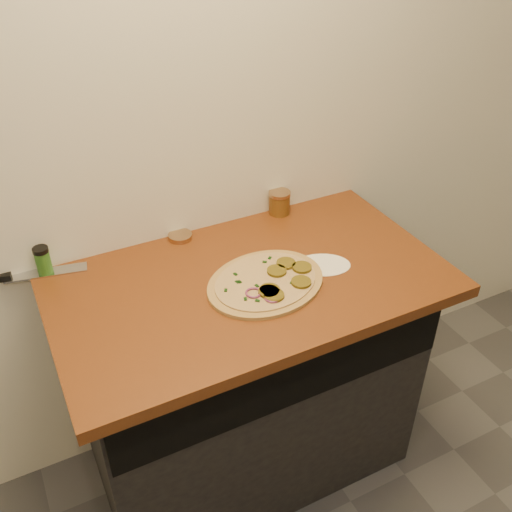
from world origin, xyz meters
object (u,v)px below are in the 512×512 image
pizza (267,282)px  spice_shaker (43,261)px  salsa_jar (279,202)px  chefs_knife (16,276)px

pizza → spice_shaker: size_ratio=4.72×
pizza → spice_shaker: spice_shaker is taller
salsa_jar → spice_shaker: size_ratio=0.90×
chefs_knife → pizza: bearing=-29.2°
salsa_jar → spice_shaker: bearing=-180.0°
chefs_knife → spice_shaker: (0.09, -0.02, 0.04)m
pizza → spice_shaker: (-0.58, 0.36, 0.04)m
salsa_jar → spice_shaker: (-0.82, -0.00, 0.00)m
pizza → chefs_knife: size_ratio=1.25×
chefs_knife → salsa_jar: (0.90, -0.02, 0.04)m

